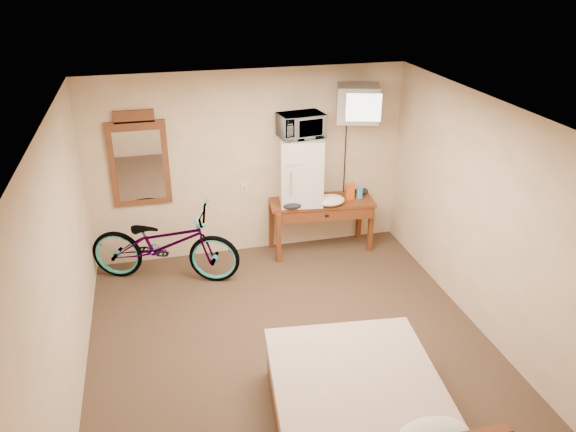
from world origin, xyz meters
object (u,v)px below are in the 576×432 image
at_px(microwave, 301,125).
at_px(wall_mirror, 139,161).
at_px(desk, 322,209).
at_px(bed, 363,417).
at_px(blue_cup, 360,192).
at_px(bicycle, 165,243).
at_px(mini_fridge, 301,170).
at_px(crt_television, 357,103).

relative_size(microwave, wall_mirror, 0.45).
relative_size(desk, microwave, 2.61).
bearing_deg(bed, microwave, 83.47).
height_order(desk, blue_cup, blue_cup).
xyz_separation_m(blue_cup, bicycle, (-2.66, -0.23, -0.33)).
xyz_separation_m(mini_fridge, microwave, (0.00, 0.00, 0.60)).
height_order(wall_mirror, bicycle, wall_mirror).
bearing_deg(bicycle, crt_television, -65.23).
distance_m(wall_mirror, bicycle, 1.09).
xyz_separation_m(wall_mirror, bed, (1.65, -3.66, -1.14)).
bearing_deg(bed, crt_television, 71.70).
relative_size(wall_mirror, bicycle, 0.65).
relative_size(mini_fridge, microwave, 1.61).
relative_size(mini_fridge, crt_television, 1.36).
bearing_deg(blue_cup, crt_television, 159.26).
height_order(wall_mirror, bed, wall_mirror).
height_order(microwave, bicycle, microwave).
xyz_separation_m(desk, mini_fridge, (-0.29, 0.06, 0.57)).
bearing_deg(desk, wall_mirror, 173.31).
bearing_deg(bicycle, wall_mirror, 40.76).
distance_m(microwave, blue_cup, 1.28).
bearing_deg(desk, blue_cup, -1.32).
xyz_separation_m(mini_fridge, wall_mirror, (-2.04, 0.21, 0.24)).
bearing_deg(mini_fridge, blue_cup, -5.20).
xyz_separation_m(mini_fridge, bicycle, (-1.84, -0.30, -0.70)).
bearing_deg(bicycle, mini_fridge, -61.72).
height_order(desk, crt_television, crt_television).
bearing_deg(mini_fridge, desk, -12.10).
xyz_separation_m(mini_fridge, bed, (-0.39, -3.44, -0.90)).
bearing_deg(bed, mini_fridge, 83.47).
xyz_separation_m(crt_television, bicycle, (-2.57, -0.26, -1.56)).
bearing_deg(blue_cup, bicycle, -175.16).
relative_size(microwave, blue_cup, 3.63).
bearing_deg(wall_mirror, mini_fridge, -5.91).
height_order(desk, wall_mirror, wall_mirror).
xyz_separation_m(desk, bicycle, (-2.13, -0.24, -0.14)).
bearing_deg(microwave, mini_fridge, -131.61).
height_order(crt_television, bicycle, crt_television).
bearing_deg(mini_fridge, wall_mirror, 174.09).
height_order(mini_fridge, blue_cup, mini_fridge).
xyz_separation_m(microwave, bed, (-0.39, -3.44, -1.51)).
bearing_deg(desk, bed, -101.47).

